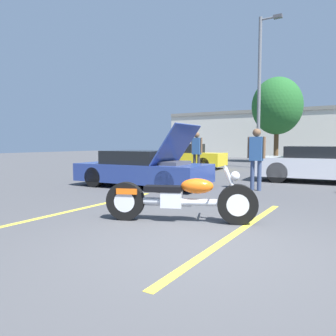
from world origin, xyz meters
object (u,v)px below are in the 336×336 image
(spectator_by_show_car, at_px, (197,149))
(parked_car_mid_row, at_px, (318,165))
(tree_background, at_px, (277,106))
(show_car_hood_open, at_px, (144,169))
(parked_car_left_row, at_px, (186,157))
(motorcycle, at_px, (180,199))
(spectator_midground, at_px, (256,154))
(light_pole, at_px, (261,86))

(spectator_by_show_car, bearing_deg, parked_car_mid_row, 0.53)
(tree_background, bearing_deg, parked_car_mid_row, -69.85)
(show_car_hood_open, bearing_deg, parked_car_left_row, 105.22)
(show_car_hood_open, relative_size, parked_car_left_row, 1.01)
(motorcycle, height_order, spectator_midground, spectator_midground)
(tree_background, height_order, show_car_hood_open, tree_background)
(light_pole, relative_size, spectator_by_show_car, 4.42)
(motorcycle, distance_m, parked_car_mid_row, 7.68)
(tree_background, xyz_separation_m, spectator_by_show_car, (-0.66, -11.06, -2.81))
(spectator_by_show_car, height_order, spectator_midground, spectator_by_show_car)
(parked_car_left_row, height_order, parked_car_mid_row, parked_car_left_row)
(parked_car_left_row, bearing_deg, spectator_by_show_car, -59.92)
(show_car_hood_open, relative_size, parked_car_mid_row, 0.99)
(motorcycle, relative_size, parked_car_mid_row, 0.59)
(show_car_hood_open, distance_m, parked_car_left_row, 7.77)
(tree_background, distance_m, spectator_midground, 14.72)
(light_pole, relative_size, parked_car_mid_row, 1.91)
(tree_background, distance_m, parked_car_left_row, 8.94)
(spectator_midground, bearing_deg, parked_car_mid_row, 68.38)
(tree_background, bearing_deg, spectator_by_show_car, -93.43)
(parked_car_mid_row, bearing_deg, parked_car_left_row, 150.14)
(tree_background, distance_m, spectator_by_show_car, 11.43)
(parked_car_left_row, xyz_separation_m, parked_car_mid_row, (6.96, -3.23, -0.01))
(parked_car_mid_row, distance_m, spectator_by_show_car, 4.73)
(parked_car_mid_row, bearing_deg, spectator_by_show_car, 175.60)
(parked_car_left_row, relative_size, parked_car_mid_row, 0.98)
(show_car_hood_open, bearing_deg, parked_car_mid_row, 39.42)
(light_pole, height_order, show_car_hood_open, light_pole)
(show_car_hood_open, bearing_deg, motorcycle, -49.70)
(motorcycle, distance_m, spectator_midground, 4.47)
(light_pole, relative_size, show_car_hood_open, 1.92)
(motorcycle, xyz_separation_m, spectator_midground, (0.01, 4.42, 0.66))
(show_car_hood_open, xyz_separation_m, parked_car_mid_row, (4.51, 4.14, 0.05))
(parked_car_left_row, bearing_deg, motorcycle, -66.63)
(motorcycle, relative_size, show_car_hood_open, 0.60)
(parked_car_mid_row, height_order, spectator_by_show_car, spectator_by_show_car)
(show_car_hood_open, bearing_deg, light_pole, 81.68)
(motorcycle, xyz_separation_m, parked_car_left_row, (-5.69, 10.81, 0.21))
(spectator_by_show_car, bearing_deg, spectator_midground, -41.97)
(tree_background, relative_size, spectator_midground, 3.32)
(tree_background, xyz_separation_m, motorcycle, (2.78, -18.60, -3.50))
(tree_background, height_order, motorcycle, tree_background)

